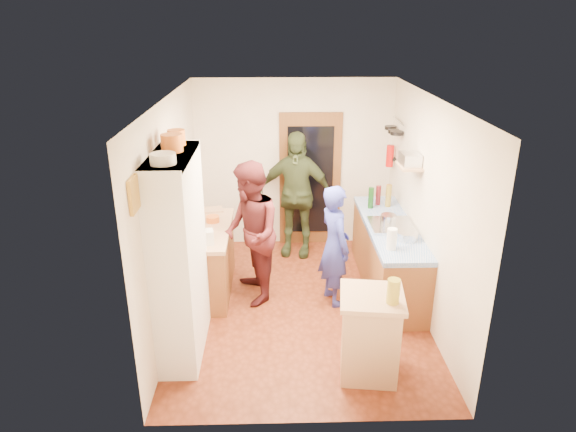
{
  "coord_description": "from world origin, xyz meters",
  "views": [
    {
      "loc": [
        -0.3,
        -5.63,
        3.45
      ],
      "look_at": [
        -0.14,
        0.15,
        1.17
      ],
      "focal_mm": 32.0,
      "sensor_mm": 36.0,
      "label": 1
    }
  ],
  "objects_px": {
    "right_counter_base": "(387,258)",
    "person_left": "(252,232)",
    "person_hob": "(338,246)",
    "person_back": "(296,195)",
    "hutch_body": "(179,257)",
    "island_base": "(370,337)"
  },
  "relations": [
    {
      "from": "island_base",
      "to": "person_hob",
      "type": "relative_size",
      "value": 0.55
    },
    {
      "from": "right_counter_base",
      "to": "person_hob",
      "type": "distance_m",
      "value": 0.89
    },
    {
      "from": "person_hob",
      "to": "person_left",
      "type": "xyz_separation_m",
      "value": [
        -1.06,
        0.15,
        0.13
      ]
    },
    {
      "from": "island_base",
      "to": "person_back",
      "type": "relative_size",
      "value": 0.45
    },
    {
      "from": "hutch_body",
      "to": "island_base",
      "type": "relative_size",
      "value": 2.56
    },
    {
      "from": "hutch_body",
      "to": "person_back",
      "type": "distance_m",
      "value": 2.72
    },
    {
      "from": "person_hob",
      "to": "island_base",
      "type": "bearing_deg",
      "value": 167.6
    },
    {
      "from": "hutch_body",
      "to": "island_base",
      "type": "height_order",
      "value": "hutch_body"
    },
    {
      "from": "person_hob",
      "to": "person_back",
      "type": "distance_m",
      "value": 1.53
    },
    {
      "from": "person_left",
      "to": "hutch_body",
      "type": "bearing_deg",
      "value": -45.97
    },
    {
      "from": "right_counter_base",
      "to": "person_left",
      "type": "bearing_deg",
      "value": -172.67
    },
    {
      "from": "person_back",
      "to": "hutch_body",
      "type": "bearing_deg",
      "value": -106.0
    },
    {
      "from": "right_counter_base",
      "to": "person_back",
      "type": "relative_size",
      "value": 1.15
    },
    {
      "from": "right_counter_base",
      "to": "person_back",
      "type": "bearing_deg",
      "value": 137.72
    },
    {
      "from": "person_hob",
      "to": "person_back",
      "type": "height_order",
      "value": "person_back"
    },
    {
      "from": "right_counter_base",
      "to": "person_hob",
      "type": "xyz_separation_m",
      "value": [
        -0.73,
        -0.38,
        0.36
      ]
    },
    {
      "from": "right_counter_base",
      "to": "person_hob",
      "type": "relative_size",
      "value": 1.41
    },
    {
      "from": "hutch_body",
      "to": "person_back",
      "type": "bearing_deg",
      "value": 60.87
    },
    {
      "from": "right_counter_base",
      "to": "person_left",
      "type": "height_order",
      "value": "person_left"
    },
    {
      "from": "hutch_body",
      "to": "island_base",
      "type": "xyz_separation_m",
      "value": [
        1.94,
        -0.51,
        -0.67
      ]
    },
    {
      "from": "island_base",
      "to": "person_hob",
      "type": "distance_m",
      "value": 1.48
    },
    {
      "from": "person_hob",
      "to": "person_back",
      "type": "bearing_deg",
      "value": -1.71
    }
  ]
}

